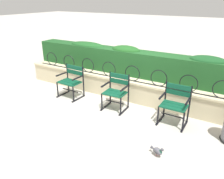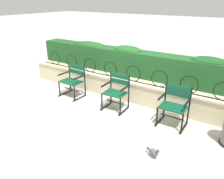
% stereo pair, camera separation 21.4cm
% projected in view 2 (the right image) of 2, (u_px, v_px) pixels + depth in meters
% --- Properties ---
extents(ground_plane, '(60.00, 60.00, 0.00)m').
position_uv_depth(ground_plane, '(111.00, 111.00, 5.49)').
color(ground_plane, '#BCB7AD').
extents(stone_wall, '(6.70, 0.41, 0.58)m').
position_uv_depth(stone_wall, '(127.00, 89.00, 6.03)').
color(stone_wall, beige).
rests_on(stone_wall, ground).
extents(iron_arch_fence, '(6.18, 0.02, 0.42)m').
position_uv_depth(iron_arch_fence, '(122.00, 72.00, 5.85)').
color(iron_arch_fence, black).
rests_on(iron_arch_fence, stone_wall).
extents(hedge_row, '(6.57, 0.52, 0.79)m').
position_uv_depth(hedge_row, '(135.00, 62.00, 6.12)').
color(hedge_row, '#1E5123').
rests_on(hedge_row, stone_wall).
extents(park_chair_left, '(0.65, 0.54, 0.88)m').
position_uv_depth(park_chair_left, '(73.00, 80.00, 6.19)').
color(park_chair_left, '#0F4C33').
rests_on(park_chair_left, ground).
extents(park_chair_centre, '(0.58, 0.54, 0.89)m').
position_uv_depth(park_chair_centre, '(116.00, 91.00, 5.46)').
color(park_chair_centre, '#0F4C33').
rests_on(park_chair_centre, ground).
extents(park_chair_right, '(0.59, 0.52, 0.87)m').
position_uv_depth(park_chair_right, '(174.00, 105.00, 4.77)').
color(park_chair_right, '#0F4C33').
rests_on(park_chair_right, ground).
extents(pigeon_near_chairs, '(0.28, 0.17, 0.22)m').
position_uv_depth(pigeon_near_chairs, '(154.00, 152.00, 3.86)').
color(pigeon_near_chairs, '#5B5B66').
rests_on(pigeon_near_chairs, ground).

